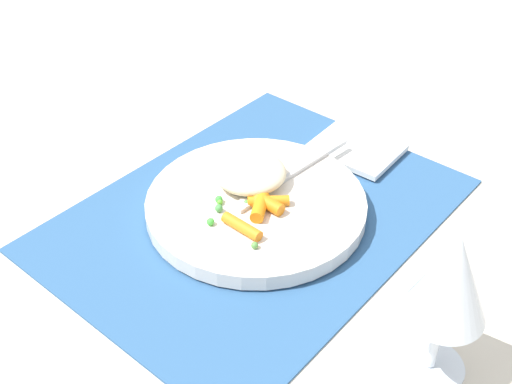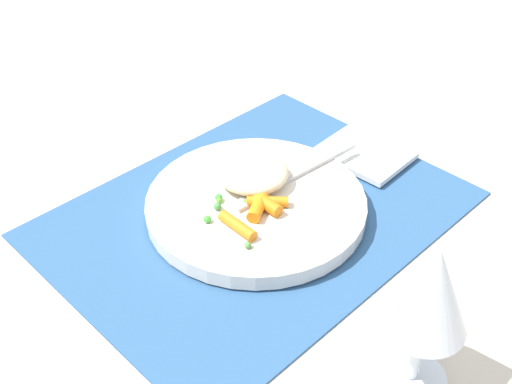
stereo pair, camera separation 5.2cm
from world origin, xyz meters
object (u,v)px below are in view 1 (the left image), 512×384
Objects in this scene: napkin at (356,148)px; fork at (283,180)px; plate at (256,205)px; wine_glass at (451,282)px; rice_mound at (250,172)px; carrot_portion at (258,206)px.

fork is at bearing -6.46° from napkin.
plate is 1.64× the size of wine_glass.
plate is at bearing 53.58° from rice_mound.
fork is at bearing -112.77° from wine_glass.
napkin is at bearing 179.00° from carrot_portion.
carrot_portion is at bearing -1.00° from napkin.
wine_glass reaches higher than plate.
fork reaches higher than napkin.
fork is at bearing -168.78° from carrot_portion.
fork is (-0.03, 0.03, -0.01)m from rice_mound.
fork is 0.31m from wine_glass.
fork is 1.26× the size of wine_glass.
fork is (-0.05, 0.00, 0.01)m from plate.
wine_glass is (0.05, 0.26, 0.08)m from carrot_portion.
plate is 0.30m from wine_glass.
rice_mound is 0.32m from wine_glass.
plate is at bearing -103.45° from wine_glass.
plate is at bearing -134.33° from carrot_portion.
carrot_portion is 0.27m from wine_glass.
wine_glass is (0.09, 0.30, 0.07)m from rice_mound.
napkin is at bearing -135.34° from wine_glass.
carrot_portion is 0.41× the size of fork.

